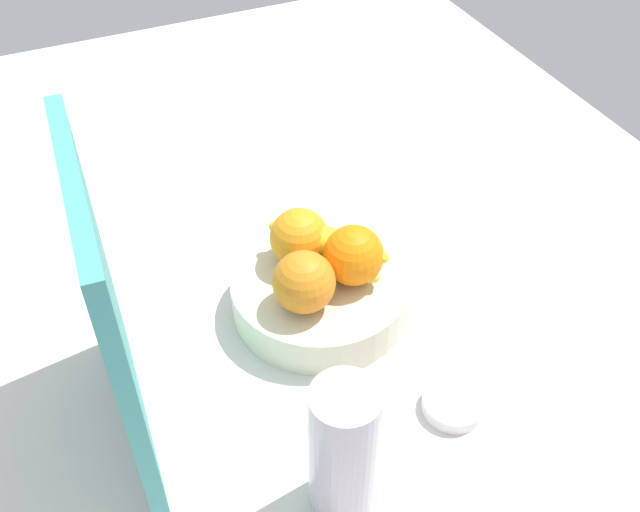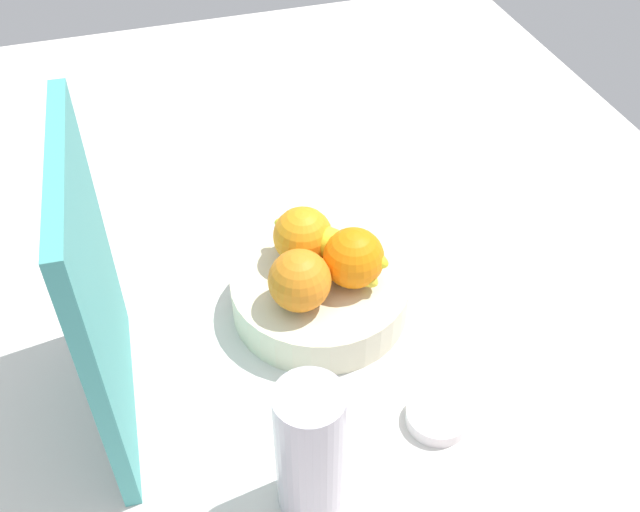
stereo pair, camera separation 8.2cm
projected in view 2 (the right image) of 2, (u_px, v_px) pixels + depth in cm
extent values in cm
cube|color=silver|center=(301.00, 306.00, 102.72)|extent=(180.00, 140.00, 3.00)
cylinder|color=beige|center=(320.00, 293.00, 98.55)|extent=(23.72, 23.72, 5.59)
sphere|color=orange|center=(300.00, 281.00, 90.68)|extent=(7.95, 7.95, 7.95)
sphere|color=orange|center=(353.00, 258.00, 93.69)|extent=(7.95, 7.95, 7.95)
sphere|color=orange|center=(303.00, 236.00, 96.78)|extent=(7.95, 7.95, 7.95)
ellipsoid|color=yellow|center=(331.00, 253.00, 97.29)|extent=(17.05, 10.98, 4.00)
ellipsoid|color=yellow|center=(330.00, 243.00, 95.51)|extent=(15.20, 14.47, 4.00)
cube|color=teal|center=(96.00, 298.00, 76.78)|extent=(28.06, 3.36, 36.00)
cylinder|color=#BBB4C1|center=(310.00, 451.00, 73.54)|extent=(7.10, 7.10, 18.22)
cylinder|color=white|center=(437.00, 417.00, 86.33)|extent=(7.43, 7.43, 1.79)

